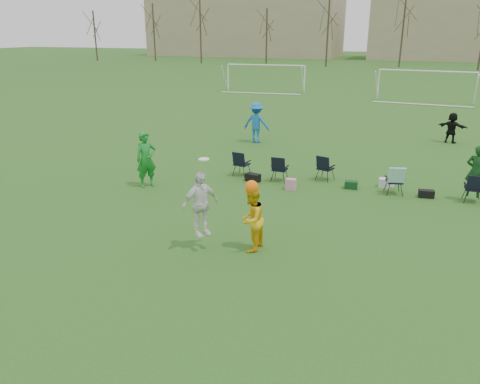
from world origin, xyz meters
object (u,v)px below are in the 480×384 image
at_px(fielder_black, 452,128).
at_px(center_contest, 229,212).
at_px(fielder_green_near, 146,159).
at_px(goal_mid, 427,77).
at_px(fielder_blue, 256,123).
at_px(goal_left, 266,70).

height_order(fielder_black, center_contest, center_contest).
bearing_deg(fielder_green_near, goal_mid, 21.19).
bearing_deg(fielder_blue, center_contest, 106.57).
xyz_separation_m(center_contest, goal_left, (-9.52, 32.39, 0.89)).
xyz_separation_m(fielder_blue, center_contest, (3.38, -11.92, 0.02)).
height_order(fielder_green_near, goal_left, goal_left).
xyz_separation_m(fielder_green_near, fielder_blue, (1.38, 8.15, 0.00)).
height_order(goal_left, goal_mid, same).
xyz_separation_m(fielder_blue, fielder_black, (9.22, 3.44, -0.25)).
bearing_deg(fielder_green_near, fielder_blue, 30.69).
bearing_deg(fielder_black, center_contest, 88.99).
relative_size(fielder_blue, goal_mid, 0.27).
relative_size(fielder_green_near, center_contest, 0.83).
distance_m(fielder_green_near, goal_mid, 28.18).
bearing_deg(goal_mid, fielder_black, -80.79).
xyz_separation_m(fielder_green_near, center_contest, (4.76, -3.78, 0.03)).
relative_size(goal_left, goal_mid, 1.00).
relative_size(fielder_blue, goal_left, 0.27).
relative_size(center_contest, goal_left, 0.33).
bearing_deg(fielder_green_near, center_contest, -88.10).
distance_m(center_contest, goal_left, 33.77).
relative_size(fielder_green_near, goal_left, 0.27).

